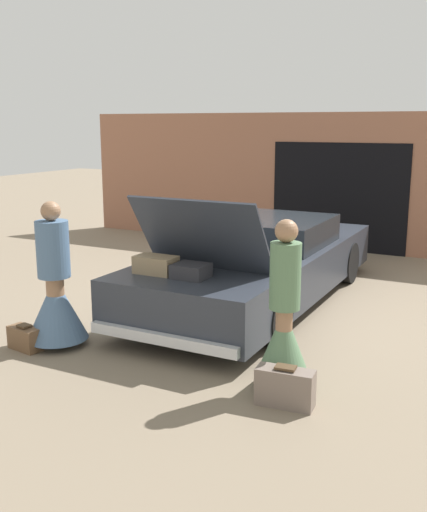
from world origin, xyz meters
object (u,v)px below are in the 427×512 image
object	(u,v)px
car	(259,263)
suitcase_beside_left_person	(25,338)
person_right	(284,329)
suitcase_beside_right_person	(285,387)
person_left	(56,296)

from	to	relation	value
car	suitcase_beside_left_person	xyz separation A→B (m)	(-1.63, -3.07, -0.43)
car	person_right	bearing A→B (deg)	-62.38
suitcase_beside_right_person	car	bearing A→B (deg)	117.22
person_left	person_right	distance (m)	2.80
suitcase_beside_left_person	person_left	bearing A→B (deg)	50.62
person_right	suitcase_beside_right_person	bearing A→B (deg)	-145.00
person_left	car	bearing A→B (deg)	162.32
car	person_right	size ratio (longest dim) A/B	3.17
person_left	person_right	world-z (taller)	person_left
person_left	suitcase_beside_left_person	bearing A→B (deg)	-30.43
person_left	suitcase_beside_left_person	world-z (taller)	person_left
person_right	suitcase_beside_left_person	world-z (taller)	person_right
suitcase_beside_left_person	car	bearing A→B (deg)	62.01
suitcase_beside_right_person	person_right	bearing A→B (deg)	114.05
person_left	suitcase_beside_left_person	xyz separation A→B (m)	(-0.24, -0.29, -0.47)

